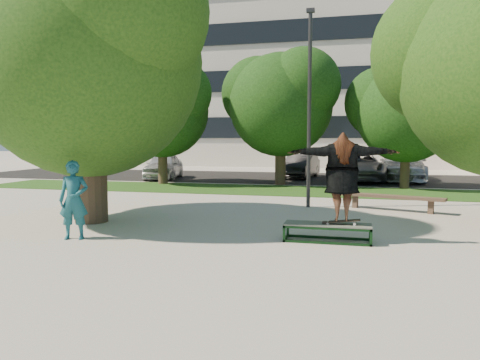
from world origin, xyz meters
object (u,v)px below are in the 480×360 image
(grind_box, at_px, (327,233))
(car_grey, at_px, (357,166))
(bystander, at_px, (74,200))
(bench, at_px, (392,198))
(car_dark, at_px, (301,166))
(lamppost, at_px, (309,106))
(tree_left, at_px, (86,49))
(car_silver_b, at_px, (402,165))
(car_silver_a, at_px, (164,166))

(grind_box, xyz_separation_m, car_grey, (0.61, 14.78, 0.56))
(bystander, bearing_deg, grind_box, -5.34)
(bench, relative_size, car_grey, 0.56)
(grind_box, distance_m, car_dark, 16.08)
(lamppost, relative_size, grind_box, 3.39)
(tree_left, distance_m, car_grey, 15.80)
(tree_left, xyz_separation_m, car_silver_b, (9.06, 14.50, -3.63))
(grind_box, relative_size, car_silver_a, 0.45)
(grind_box, bearing_deg, car_dark, 98.54)
(car_silver_a, bearing_deg, bench, -49.25)
(car_dark, bearing_deg, car_grey, -13.60)
(tree_left, relative_size, bystander, 4.20)
(bystander, distance_m, bench, 9.04)
(grind_box, distance_m, car_silver_a, 16.52)
(tree_left, height_order, car_dark, tree_left)
(tree_left, relative_size, car_silver_a, 1.76)
(car_grey, height_order, car_silver_b, car_silver_b)
(tree_left, bearing_deg, car_dark, 75.72)
(tree_left, height_order, grind_box, tree_left)
(bench, bearing_deg, tree_left, -135.27)
(grind_box, distance_m, bystander, 5.43)
(lamppost, distance_m, bench, 3.73)
(car_silver_a, height_order, car_dark, car_silver_a)
(bystander, relative_size, car_grey, 0.31)
(car_silver_b, bearing_deg, bench, -93.55)
(car_silver_a, bearing_deg, car_dark, 7.64)
(tree_left, height_order, bench, tree_left)
(car_dark, relative_size, car_grey, 0.74)
(grind_box, height_order, car_dark, car_dark)
(tree_left, xyz_separation_m, car_grey, (6.79, 13.79, -3.67))
(car_silver_a, bearing_deg, car_silver_b, -1.80)
(bystander, relative_size, car_silver_a, 0.42)
(car_silver_a, bearing_deg, lamppost, -56.02)
(bystander, distance_m, car_silver_b, 18.47)
(tree_left, bearing_deg, car_silver_b, 58.00)
(car_silver_b, bearing_deg, tree_left, -118.81)
(grind_box, xyz_separation_m, car_silver_b, (2.88, 15.49, 0.60))
(tree_left, relative_size, grind_box, 3.95)
(bystander, relative_size, bench, 0.56)
(lamppost, relative_size, car_silver_a, 1.51)
(bystander, distance_m, car_grey, 16.91)
(car_dark, bearing_deg, grind_box, -74.69)
(tree_left, relative_size, car_dark, 1.79)
(tree_left, distance_m, bystander, 4.22)
(lamppost, xyz_separation_m, car_dark, (-1.50, 11.00, -2.50))
(car_dark, distance_m, car_grey, 3.20)
(car_grey, bearing_deg, bystander, -114.06)
(bench, relative_size, car_dark, 0.76)
(grind_box, relative_size, car_silver_b, 0.33)
(car_dark, relative_size, car_silver_b, 0.73)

